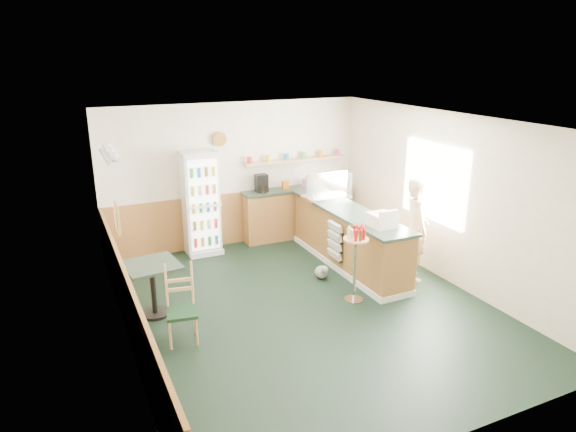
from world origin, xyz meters
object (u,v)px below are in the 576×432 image
drinks_fridge (201,203)px  cash_register (382,220)px  shopkeeper (416,229)px  condiment_stand (356,251)px  cafe_chair (180,301)px  cafe_table (153,279)px  display_case (327,186)px

drinks_fridge → cash_register: bearing=-51.2°
shopkeeper → condiment_stand: 1.34m
drinks_fridge → cash_register: (2.11, -2.62, 0.17)m
drinks_fridge → cash_register: size_ratio=5.08×
shopkeeper → condiment_stand: bearing=123.5°
drinks_fridge → condiment_stand: bearing=-62.2°
condiment_stand → cafe_chair: (-2.60, 0.03, -0.26)m
cash_register → condiment_stand: cash_register is taller
cafe_table → cash_register: bearing=-9.5°
condiment_stand → cafe_table: 2.92m
display_case → cafe_chair: (-3.21, -1.96, -0.71)m
display_case → cash_register: 1.75m
drinks_fridge → condiment_stand: 3.23m
cash_register → cafe_table: cash_register is taller
cash_register → cafe_chair: 3.27m
display_case → shopkeeper: (0.70, -1.70, -0.40)m
cash_register → cafe_table: (-3.40, 0.57, -0.56)m
shopkeeper → cafe_chair: (-3.91, -0.25, -0.31)m
condiment_stand → cash_register: bearing=21.3°
cafe_table → cafe_chair: 0.80m
shopkeeper → cafe_table: size_ratio=2.15×
drinks_fridge → condiment_stand: (1.50, -2.86, -0.15)m
drinks_fridge → cafe_table: 2.46m
display_case → condiment_stand: (-0.61, -1.98, -0.45)m
display_case → condiment_stand: bearing=-107.0°
drinks_fridge → cash_register: 3.37m
drinks_fridge → display_case: (2.11, -0.87, 0.30)m
cash_register → cafe_chair: cash_register is taller
shopkeeper → condiment_stand: (-1.31, -0.28, -0.05)m
drinks_fridge → shopkeeper: bearing=-42.5°
cash_register → shopkeeper: (0.70, 0.04, -0.27)m
drinks_fridge → condiment_stand: drinks_fridge is taller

